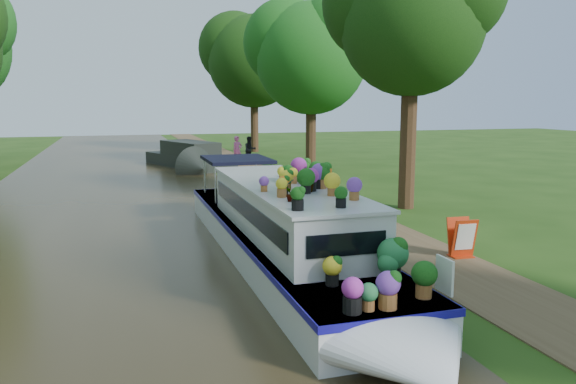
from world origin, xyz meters
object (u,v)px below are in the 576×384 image
Objects in this scene: second_boat at (190,157)px; sandwich_board at (462,239)px; pedestrian_pink at (237,150)px; pedestrian_dark at (250,150)px; plant_boat at (285,230)px.

sandwich_board is (3.80, -20.28, -0.14)m from second_boat.
sandwich_board is 20.77m from pedestrian_pink.
pedestrian_pink reaches higher than pedestrian_dark.
plant_boat is at bearing -112.78° from second_boat.
plant_boat is 1.68× the size of second_boat.
sandwich_board is 21.67m from pedestrian_dark.
pedestrian_dark reaches higher than sandwich_board.
pedestrian_dark is at bearing 94.12° from sandwich_board.
plant_boat reaches higher than sandwich_board.
plant_boat is 21.52m from pedestrian_dark.
second_boat is at bearing 168.95° from pedestrian_pink.
pedestrian_pink is (-1.01, 20.74, 0.42)m from sandwich_board.
pedestrian_pink reaches higher than sandwich_board.
pedestrian_pink reaches higher than second_boat.
second_boat is 2.84m from pedestrian_pink.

